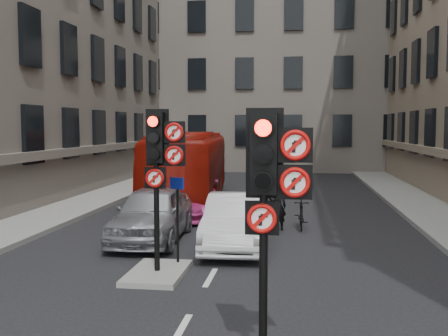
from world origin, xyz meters
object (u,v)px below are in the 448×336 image
(motorcycle, at_px, (301,214))
(motorcyclist, at_px, (277,206))
(info_sign, at_px, (177,208))
(signal_near, at_px, (270,181))
(car_pink, at_px, (190,200))
(car_silver, at_px, (152,213))
(bus_red, at_px, (189,167))
(signal_far, at_px, (160,154))
(car_white, at_px, (235,221))

(motorcycle, xyz_separation_m, motorcyclist, (-0.76, -0.35, 0.29))
(info_sign, bearing_deg, signal_near, -45.77)
(signal_near, bearing_deg, car_pink, 106.73)
(car_pink, bearing_deg, motorcycle, -23.02)
(car_silver, distance_m, motorcyclist, 4.05)
(motorcycle, bearing_deg, signal_near, -93.94)
(motorcycle, bearing_deg, motorcyclist, -155.82)
(car_silver, relative_size, motorcycle, 2.86)
(car_silver, xyz_separation_m, motorcyclist, (3.55, 1.95, -0.01))
(car_silver, distance_m, bus_red, 8.00)
(signal_far, xyz_separation_m, info_sign, (0.21, 0.74, -1.28))
(car_white, bearing_deg, signal_far, -116.26)
(signal_far, bearing_deg, car_silver, 108.45)
(motorcycle, bearing_deg, car_silver, -152.68)
(car_pink, relative_size, motorcycle, 2.60)
(signal_near, distance_m, bus_red, 16.08)
(car_silver, distance_m, motorcycle, 4.90)
(motorcyclist, bearing_deg, bus_red, -62.09)
(car_white, bearing_deg, car_pink, 113.51)
(signal_far, bearing_deg, signal_near, -56.98)
(signal_far, relative_size, motorcycle, 2.22)
(signal_far, height_order, bus_red, signal_far)
(car_pink, xyz_separation_m, motorcyclist, (3.24, -2.05, 0.17))
(car_white, height_order, motorcycle, car_white)
(signal_far, height_order, info_sign, signal_far)
(car_white, xyz_separation_m, info_sign, (-1.11, -2.21, 0.70))
(car_white, distance_m, car_pink, 5.06)
(car_silver, bearing_deg, motorcyclist, 26.94)
(car_silver, relative_size, car_pink, 1.10)
(car_pink, relative_size, motorcyclist, 2.70)
(signal_far, xyz_separation_m, car_pink, (-0.86, 7.51, -2.09))
(car_pink, xyz_separation_m, bus_red, (-0.84, 3.95, 0.92))
(signal_near, relative_size, motorcycle, 2.22)
(signal_near, xyz_separation_m, info_sign, (-2.39, 4.74, -1.16))
(bus_red, bearing_deg, car_silver, -91.10)
(motorcyclist, bearing_deg, info_sign, 59.01)
(car_pink, height_order, bus_red, bus_red)
(car_pink, distance_m, bus_red, 4.14)
(signal_far, distance_m, motorcyclist, 6.27)
(signal_near, height_order, car_white, signal_near)
(car_silver, bearing_deg, car_pink, 83.71)
(car_white, distance_m, motorcycle, 3.40)
(bus_red, distance_m, info_sign, 10.89)
(car_silver, xyz_separation_m, bus_red, (-0.53, 7.95, 0.75))
(car_pink, bearing_deg, car_white, -64.44)
(signal_far, xyz_separation_m, bus_red, (-1.70, 11.46, -1.17))
(car_white, height_order, info_sign, info_sign)
(signal_near, distance_m, car_white, 7.31)
(motorcycle, height_order, info_sign, info_sign)
(signal_far, height_order, car_pink, signal_far)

